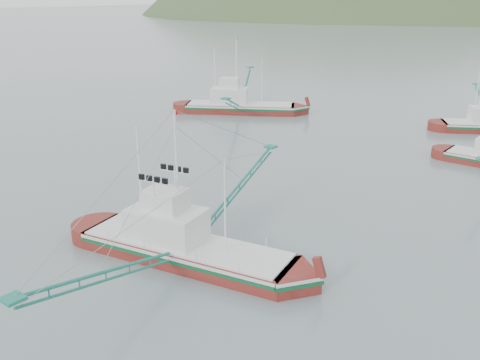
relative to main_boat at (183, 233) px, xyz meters
The scene contains 4 objects.
ground 2.55m from the main_boat, 131.07° to the left, with size 1200.00×1200.00×0.00m, color slate.
main_boat is the anchor object (origin of this frame).
bg_boat_left 45.27m from the main_boat, 123.74° to the left, with size 19.03×25.79×11.39m.
headland_left 404.18m from the main_boat, 116.63° to the left, with size 448.00×308.00×210.00m, color #3A5029.
Camera 1 is at (23.20, -23.47, 16.36)m, focal length 40.00 mm.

